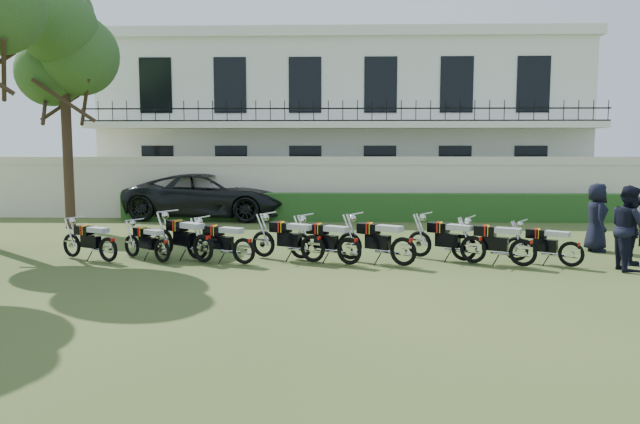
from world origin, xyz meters
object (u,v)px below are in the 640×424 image
(motorcycle_5, at_px, (349,244))
(motorcycle_7, at_px, (473,243))
(motorcycle_2, at_px, (203,241))
(suv, at_px, (209,196))
(officer_3, at_px, (596,217))
(motorcycle_8, at_px, (523,246))
(tree_west_near, at_px, (64,46))
(motorcycle_0, at_px, (108,243))
(motorcycle_6, at_px, (403,244))
(motorcycle_9, at_px, (572,248))
(officer_2, at_px, (631,231))
(motorcycle_3, at_px, (244,244))
(motorcycle_4, at_px, (313,242))
(motorcycle_1, at_px, (162,245))
(officer_1, at_px, (629,228))

(motorcycle_5, bearing_deg, motorcycle_7, -53.02)
(motorcycle_2, distance_m, suv, 8.97)
(officer_3, bearing_deg, motorcycle_7, 124.65)
(motorcycle_7, bearing_deg, motorcycle_5, 129.47)
(motorcycle_8, bearing_deg, officer_3, -20.46)
(tree_west_near, distance_m, motorcycle_0, 8.74)
(motorcycle_5, relative_size, motorcycle_7, 1.02)
(motorcycle_6, distance_m, motorcycle_8, 2.69)
(motorcycle_0, distance_m, motorcycle_9, 10.63)
(motorcycle_9, height_order, officer_2, officer_2)
(motorcycle_6, xyz_separation_m, suv, (-6.33, 9.09, 0.32))
(motorcycle_6, relative_size, officer_2, 1.14)
(motorcycle_3, xyz_separation_m, motorcycle_7, (5.29, 0.28, 0.02))
(motorcycle_2, relative_size, motorcycle_7, 1.01)
(tree_west_near, bearing_deg, motorcycle_0, -59.94)
(tree_west_near, height_order, motorcycle_6, tree_west_near)
(motorcycle_2, xyz_separation_m, motorcycle_9, (8.38, -0.24, -0.07))
(motorcycle_7, distance_m, officer_2, 3.59)
(motorcycle_3, distance_m, motorcycle_4, 1.60)
(motorcycle_4, height_order, suv, suv)
(motorcycle_6, bearing_deg, motorcycle_0, 119.65)
(motorcycle_1, distance_m, officer_2, 10.81)
(motorcycle_8, bearing_deg, officer_1, -67.83)
(motorcycle_7, height_order, suv, suv)
(motorcycle_2, bearing_deg, motorcycle_1, 126.73)
(motorcycle_4, distance_m, motorcycle_7, 3.72)
(tree_west_near, bearing_deg, motorcycle_6, -31.18)
(motorcycle_7, distance_m, motorcycle_8, 1.10)
(tree_west_near, distance_m, motorcycle_7, 14.33)
(motorcycle_0, xyz_separation_m, officer_3, (12.05, 1.97, 0.42))
(motorcycle_8, distance_m, suv, 12.78)
(motorcycle_3, bearing_deg, motorcycle_5, -65.79)
(motorcycle_7, xyz_separation_m, suv, (-7.98, 8.69, 0.33))
(motorcycle_2, distance_m, officer_3, 10.02)
(motorcycle_4, xyz_separation_m, motorcycle_5, (0.85, -0.28, -0.01))
(officer_2, bearing_deg, motorcycle_8, 85.28)
(tree_west_near, distance_m, motorcycle_9, 16.29)
(motorcycle_9, bearing_deg, tree_west_near, 99.41)
(officer_2, bearing_deg, suv, 39.64)
(motorcycle_4, xyz_separation_m, officer_1, (6.98, -0.58, 0.43))
(tree_west_near, relative_size, officer_2, 4.98)
(motorcycle_7, bearing_deg, officer_1, -66.18)
(motorcycle_6, bearing_deg, tree_west_near, 90.96)
(motorcycle_5, bearing_deg, motorcycle_4, 103.47)
(motorcycle_6, bearing_deg, motorcycle_3, 120.25)
(motorcycle_7, xyz_separation_m, officer_3, (3.55, 1.87, 0.38))
(motorcycle_9, bearing_deg, motorcycle_7, 113.67)
(officer_1, bearing_deg, tree_west_near, 69.28)
(motorcycle_6, bearing_deg, motorcycle_4, 111.27)
(motorcycle_8, distance_m, officer_1, 2.28)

